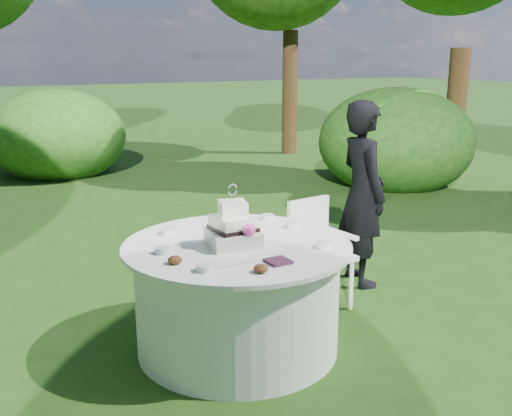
# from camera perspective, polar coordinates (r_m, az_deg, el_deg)

# --- Properties ---
(ground) EXTENTS (80.00, 80.00, 0.00)m
(ground) POSITION_cam_1_polar(r_m,az_deg,el_deg) (4.37, -1.74, -13.07)
(ground) COLOR #1C3C10
(ground) RESTS_ON ground
(napkins) EXTENTS (0.14, 0.14, 0.02)m
(napkins) POSITION_cam_1_polar(r_m,az_deg,el_deg) (3.70, 2.13, -5.09)
(napkins) COLOR #441D34
(napkins) RESTS_ON table
(feather_plume) EXTENTS (0.48, 0.07, 0.01)m
(feather_plume) POSITION_cam_1_polar(r_m,az_deg,el_deg) (3.71, -1.40, -5.11)
(feather_plume) COLOR silver
(feather_plume) RESTS_ON table
(guest) EXTENTS (0.52, 0.67, 1.65)m
(guest) POSITION_cam_1_polar(r_m,az_deg,el_deg) (5.37, 10.09, 1.34)
(guest) COLOR black
(guest) RESTS_ON ground
(table) EXTENTS (1.56, 1.56, 0.77)m
(table) POSITION_cam_1_polar(r_m,az_deg,el_deg) (4.20, -1.78, -8.36)
(table) COLOR silver
(table) RESTS_ON ground
(cake) EXTENTS (0.38, 0.38, 0.43)m
(cake) POSITION_cam_1_polar(r_m,az_deg,el_deg) (4.00, -2.15, -2.01)
(cake) COLOR white
(cake) RESTS_ON table
(chair) EXTENTS (0.46, 0.45, 0.89)m
(chair) POSITION_cam_1_polar(r_m,az_deg,el_deg) (4.89, 5.79, -3.54)
(chair) COLOR silver
(chair) RESTS_ON ground
(votives) EXTENTS (1.16, 0.92, 0.04)m
(votives) POSITION_cam_1_polar(r_m,az_deg,el_deg) (4.13, -1.65, -2.85)
(votives) COLOR silver
(votives) RESTS_ON table
(petal_cups) EXTENTS (0.95, 1.14, 0.05)m
(petal_cups) POSITION_cam_1_polar(r_m,az_deg,el_deg) (3.95, -2.71, -3.61)
(petal_cups) COLOR #562D16
(petal_cups) RESTS_ON table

